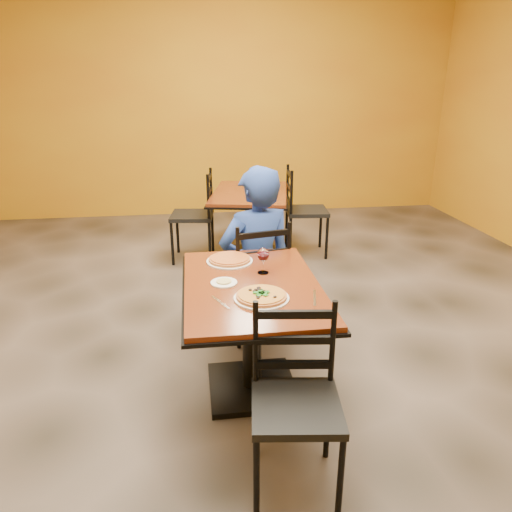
{
  "coord_description": "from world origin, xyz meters",
  "views": [
    {
      "loc": [
        -0.33,
        -3.08,
        1.88
      ],
      "look_at": [
        0.05,
        -0.3,
        0.85
      ],
      "focal_mm": 33.25,
      "sensor_mm": 36.0,
      "label": 1
    }
  ],
  "objects": [
    {
      "name": "wall_back",
      "position": [
        0.0,
        4.0,
        1.5
      ],
      "size": [
        7.0,
        0.01,
        3.0
      ],
      "primitive_type": "cube",
      "color": "#BB8914",
      "rests_on": "ground"
    },
    {
      "name": "plate_far",
      "position": [
        -0.1,
        -0.12,
        0.76
      ],
      "size": [
        0.31,
        0.31,
        0.01
      ],
      "primitive_type": "cylinder",
      "color": "white",
      "rests_on": "table_main"
    },
    {
      "name": "chair_second_left",
      "position": [
        -0.34,
        2.01,
        0.5
      ],
      "size": [
        0.5,
        0.5,
        0.99
      ],
      "primitive_type": null,
      "rotation": [
        0.0,
        0.0,
        -1.69
      ],
      "color": "black",
      "rests_on": "floor"
    },
    {
      "name": "chair_main_far",
      "position": [
        0.12,
        0.25,
        0.47
      ],
      "size": [
        0.5,
        0.5,
        0.95
      ],
      "primitive_type": null,
      "rotation": [
        0.0,
        0.0,
        3.34
      ],
      "color": "black",
      "rests_on": "floor"
    },
    {
      "name": "fork",
      "position": [
        -0.2,
        -0.74,
        0.75
      ],
      "size": [
        0.09,
        0.18,
        0.0
      ],
      "primitive_type": "cube",
      "rotation": [
        0.0,
        0.0,
        0.43
      ],
      "color": "silver",
      "rests_on": "table_main"
    },
    {
      "name": "table_second",
      "position": [
        0.31,
        2.01,
        0.56
      ],
      "size": [
        1.06,
        1.37,
        0.75
      ],
      "rotation": [
        0.0,
        0.0,
        -0.2
      ],
      "color": "maroon",
      "rests_on": "floor"
    },
    {
      "name": "chair_second_right",
      "position": [
        0.95,
        2.01,
        0.5
      ],
      "size": [
        0.49,
        0.49,
        1.0
      ],
      "primitive_type": null,
      "rotation": [
        0.0,
        0.0,
        1.48
      ],
      "color": "black",
      "rests_on": "floor"
    },
    {
      "name": "side_plate",
      "position": [
        -0.17,
        -0.48,
        0.76
      ],
      "size": [
        0.16,
        0.16,
        0.01
      ],
      "primitive_type": "cylinder",
      "color": "white",
      "rests_on": "table_main"
    },
    {
      "name": "chair_main_near",
      "position": [
        0.1,
        -1.3,
        0.46
      ],
      "size": [
        0.46,
        0.46,
        0.92
      ],
      "primitive_type": null,
      "rotation": [
        0.0,
        0.0,
        -0.13
      ],
      "color": "black",
      "rests_on": "floor"
    },
    {
      "name": "plate_main",
      "position": [
        0.03,
        -0.72,
        0.76
      ],
      "size": [
        0.31,
        0.31,
        0.01
      ],
      "primitive_type": "cylinder",
      "color": "white",
      "rests_on": "table_main"
    },
    {
      "name": "pizza_far",
      "position": [
        -0.1,
        -0.12,
        0.77
      ],
      "size": [
        0.28,
        0.28,
        0.02
      ],
      "primitive_type": "cylinder",
      "color": "#CA6C27",
      "rests_on": "plate_far"
    },
    {
      "name": "diner",
      "position": [
        0.17,
        0.49,
        0.65
      ],
      "size": [
        0.72,
        0.57,
        1.29
      ],
      "primitive_type": "imported",
      "rotation": [
        0.0,
        0.0,
        3.41
      ],
      "color": "navy",
      "rests_on": "floor"
    },
    {
      "name": "pizza_main",
      "position": [
        0.03,
        -0.72,
        0.77
      ],
      "size": [
        0.28,
        0.28,
        0.02
      ],
      "primitive_type": "cylinder",
      "color": "maroon",
      "rests_on": "plate_main"
    },
    {
      "name": "knife",
      "position": [
        0.32,
        -0.75,
        0.75
      ],
      "size": [
        0.06,
        0.21,
        0.0
      ],
      "primitive_type": "cube",
      "rotation": [
        0.0,
        0.0,
        -0.24
      ],
      "color": "silver",
      "rests_on": "table_main"
    },
    {
      "name": "floor",
      "position": [
        0.0,
        0.0,
        0.0
      ],
      "size": [
        7.0,
        8.0,
        0.01
      ],
      "primitive_type": "cube",
      "color": "black",
      "rests_on": "ground"
    },
    {
      "name": "wine_glass",
      "position": [
        0.09,
        -0.34,
        0.84
      ],
      "size": [
        0.08,
        0.08,
        0.18
      ],
      "primitive_type": null,
      "color": "white",
      "rests_on": "table_main"
    },
    {
      "name": "table_main",
      "position": [
        0.0,
        -0.5,
        0.56
      ],
      "size": [
        0.83,
        1.23,
        0.75
      ],
      "color": "maroon",
      "rests_on": "floor"
    },
    {
      "name": "dip",
      "position": [
        -0.17,
        -0.48,
        0.76
      ],
      "size": [
        0.09,
        0.09,
        0.01
      ],
      "primitive_type": "cylinder",
      "color": "tan",
      "rests_on": "side_plate"
    }
  ]
}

